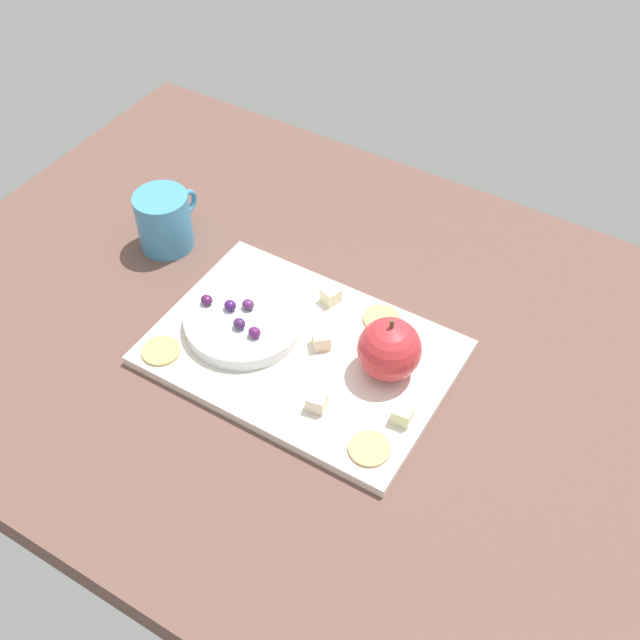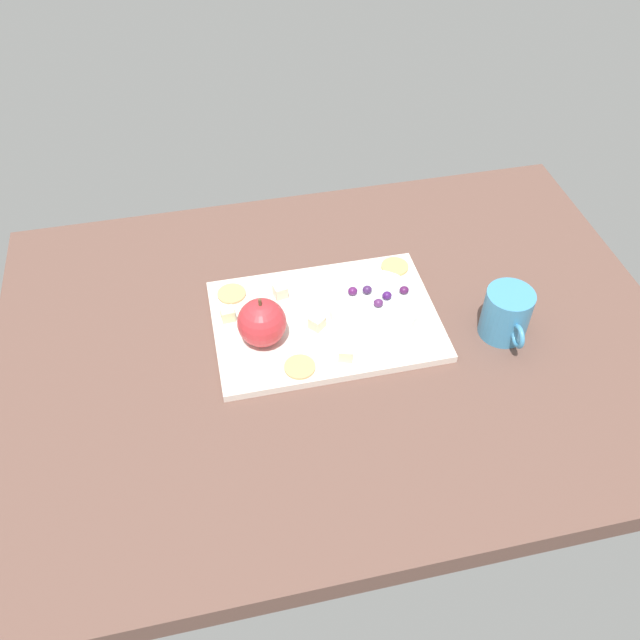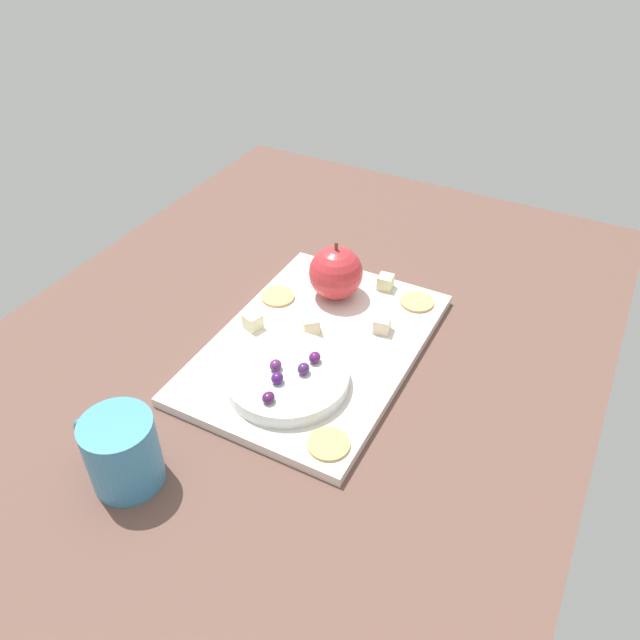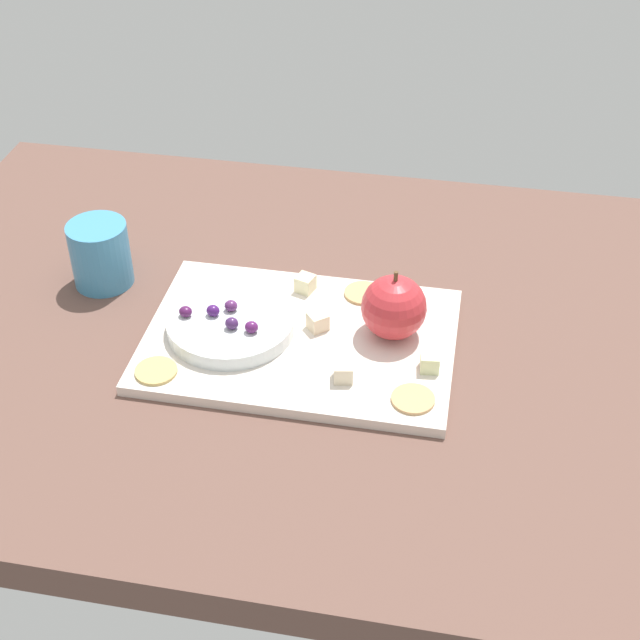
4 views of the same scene
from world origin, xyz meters
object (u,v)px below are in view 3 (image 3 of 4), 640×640
object	(u,v)px
cup	(122,452)
cracker_0	(278,297)
cheese_cube_1	(254,320)
apple_whole	(336,273)
grape_1	(268,397)
grape_0	(303,369)
cracker_2	(329,444)
cheese_cube_2	(382,325)
grape_3	(315,357)
platter	(316,346)
grape_4	(276,365)
cheese_cube_3	(311,325)
cheese_cube_0	(385,282)
cracker_1	(417,302)
serving_dish	(287,377)
grape_2	(277,378)

from	to	relation	value
cup	cracker_0	bearing A→B (deg)	-177.52
cheese_cube_1	cracker_0	bearing A→B (deg)	-176.21
apple_whole	grape_1	bearing A→B (deg)	8.42
cracker_0	grape_0	distance (cm)	18.69
cheese_cube_1	cracker_2	xyz separation A→B (cm)	(14.04, 18.84, -0.88)
cheese_cube_2	grape_1	xyz separation A→B (cm)	(20.26, -5.72, 1.48)
cracker_0	cracker_2	world-z (taller)	same
cracker_2	grape_3	world-z (taller)	grape_3
platter	grape_4	distance (cm)	9.39
cheese_cube_3	grape_1	bearing A→B (deg)	10.45
cheese_cube_3	apple_whole	bearing A→B (deg)	-175.12
grape_0	grape_3	distance (cm)	2.48
cheese_cube_0	grape_1	world-z (taller)	grape_1
cheese_cube_2	cracker_1	size ratio (longest dim) A/B	0.44
serving_dish	cup	xyz separation A→B (cm)	(19.70, -8.67, 2.04)
cheese_cube_3	grape_1	xyz separation A→B (cm)	(15.66, 2.89, 1.48)
serving_dish	grape_2	size ratio (longest dim) A/B	9.60
cheese_cube_0	grape_1	distance (cm)	29.88
grape_1	apple_whole	bearing A→B (deg)	-171.58
cracker_0	cracker_1	size ratio (longest dim) A/B	1.00
grape_0	serving_dish	bearing A→B (deg)	-69.13
cracker_1	grape_0	bearing A→B (deg)	-16.12
platter	cheese_cube_3	distance (cm)	3.12
cheese_cube_2	cracker_1	world-z (taller)	cheese_cube_2
cracker_2	cheese_cube_0	bearing A→B (deg)	-168.42
grape_1	grape_2	size ratio (longest dim) A/B	1.00
grape_3	serving_dish	bearing A→B (deg)	-34.30
cracker_2	grape_3	bearing A→B (deg)	-144.34
apple_whole	cheese_cube_3	size ratio (longest dim) A/B	3.64
cheese_cube_2	cup	distance (cm)	37.78
cup	grape_3	bearing A→B (deg)	154.63
grape_2	cup	distance (cm)	19.57
apple_whole	cheese_cube_3	bearing A→B (deg)	4.88
platter	cup	world-z (taller)	cup
cracker_1	grape_3	distance (cm)	21.00
cheese_cube_1	grape_3	bearing A→B (deg)	69.91
grape_3	cheese_cube_2	bearing A→B (deg)	160.33
serving_dish	grape_1	world-z (taller)	grape_1
serving_dish	cracker_1	world-z (taller)	serving_dish
cheese_cube_1	grape_3	distance (cm)	12.74
cheese_cube_1	cheese_cube_3	xyz separation A→B (cm)	(-2.75, 7.45, 0.00)
cheese_cube_2	cracker_2	xyz separation A→B (cm)	(21.39, 2.78, -0.88)
cheese_cube_3	cheese_cube_1	bearing A→B (deg)	-69.73
grape_4	cup	xyz separation A→B (cm)	(19.44, -7.24, 0.39)
apple_whole	cracker_1	world-z (taller)	apple_whole
serving_dish	cracker_0	world-z (taller)	serving_dish
apple_whole	grape_4	world-z (taller)	apple_whole
cheese_cube_2	cracker_0	size ratio (longest dim) A/B	0.44
grape_0	cup	distance (cm)	23.05
platter	serving_dish	distance (cm)	8.64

